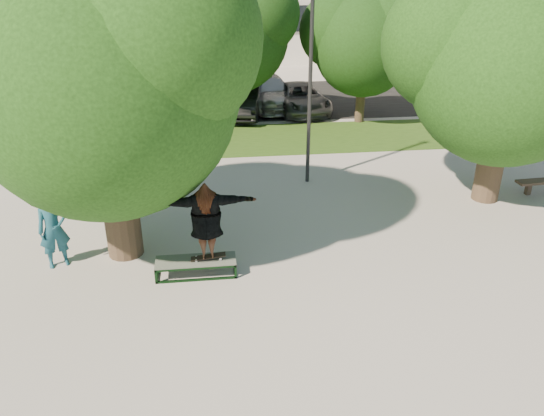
{
  "coord_description": "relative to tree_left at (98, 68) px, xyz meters",
  "views": [
    {
      "loc": [
        -2.04,
        -10.54,
        6.5
      ],
      "look_at": [
        -0.68,
        0.6,
        1.2
      ],
      "focal_mm": 35.0,
      "sensor_mm": 36.0,
      "label": 1
    }
  ],
  "objects": [
    {
      "name": "side_building",
      "position": [
        22.29,
        20.91,
        -0.42
      ],
      "size": [
        15.0,
        10.0,
        8.0
      ],
      "primitive_type": "cube",
      "color": "beige",
      "rests_on": "ground"
    },
    {
      "name": "grind_box",
      "position": [
        1.79,
        -1.27,
        -4.23
      ],
      "size": [
        1.8,
        0.6,
        0.38
      ],
      "color": "black",
      "rests_on": "ground"
    },
    {
      "name": "car_silver_a",
      "position": [
        -3.64,
        13.73,
        -3.6
      ],
      "size": [
        1.98,
        4.85,
        1.65
      ],
      "primitive_type": "imported",
      "rotation": [
        0.0,
        0.0,
        0.01
      ],
      "color": "#9D9EA1",
      "rests_on": "asphalt_strip"
    },
    {
      "name": "ground",
      "position": [
        4.29,
        -1.09,
        -4.42
      ],
      "size": [
        120.0,
        120.0,
        0.0
      ],
      "primitive_type": "plane",
      "color": "gray",
      "rests_on": "ground"
    },
    {
      "name": "grass_strip",
      "position": [
        5.29,
        8.41,
        -4.41
      ],
      "size": [
        30.0,
        4.0,
        0.02
      ],
      "primitive_type": "cube",
      "color": "#254413",
      "rests_on": "ground"
    },
    {
      "name": "asphalt_strip",
      "position": [
        4.29,
        14.91,
        -4.42
      ],
      "size": [
        40.0,
        8.0,
        0.01
      ],
      "primitive_type": "cube",
      "color": "black",
      "rests_on": "ground"
    },
    {
      "name": "skater_rig",
      "position": [
        2.08,
        -1.27,
        -3.08
      ],
      "size": [
        2.2,
        0.62,
        1.86
      ],
      "rotation": [
        0.0,
        0.0,
        3.13
      ],
      "color": "white",
      "rests_on": "grind_box"
    },
    {
      "name": "tree_left",
      "position": [
        0.0,
        0.0,
        0.0
      ],
      "size": [
        6.96,
        5.95,
        7.12
      ],
      "color": "#38281E",
      "rests_on": "ground"
    },
    {
      "name": "bg_tree_mid",
      "position": [
        3.22,
        10.98,
        -0.41
      ],
      "size": [
        5.76,
        4.92,
        6.24
      ],
      "color": "#38281E",
      "rests_on": "ground"
    },
    {
      "name": "bystander",
      "position": [
        -1.38,
        -0.46,
        -3.49
      ],
      "size": [
        0.8,
        0.68,
        1.87
      ],
      "primitive_type": "imported",
      "rotation": [
        0.0,
        0.0,
        0.4
      ],
      "color": "navy",
      "rests_on": "ground"
    },
    {
      "name": "tree_right",
      "position": [
        10.21,
        1.99,
        -0.33
      ],
      "size": [
        6.24,
        5.33,
        6.51
      ],
      "color": "#38281E",
      "rests_on": "ground"
    },
    {
      "name": "bg_tree_left",
      "position": [
        -2.28,
        9.98,
        -0.69
      ],
      "size": [
        5.28,
        4.51,
        5.77
      ],
      "color": "#38281E",
      "rests_on": "ground"
    },
    {
      "name": "car_grey",
      "position": [
        6.48,
        12.41,
        -3.79
      ],
      "size": [
        2.56,
        4.76,
        1.27
      ],
      "primitive_type": "imported",
      "rotation": [
        0.0,
        0.0,
        0.1
      ],
      "color": "#595A5F",
      "rests_on": "asphalt_strip"
    },
    {
      "name": "car_dark",
      "position": [
        3.79,
        12.41,
        -3.6
      ],
      "size": [
        2.62,
        5.21,
        1.64
      ],
      "primitive_type": "imported",
      "rotation": [
        0.0,
        0.0,
        -0.18
      ],
      "color": "black",
      "rests_on": "asphalt_strip"
    },
    {
      "name": "lamppost",
      "position": [
        5.29,
        3.91,
        -1.27
      ],
      "size": [
        0.25,
        0.15,
        6.11
      ],
      "color": "#2D2D30",
      "rests_on": "ground"
    },
    {
      "name": "car_silver_b",
      "position": [
        5.13,
        13.52,
        -3.7
      ],
      "size": [
        2.85,
        5.27,
        1.45
      ],
      "primitive_type": "imported",
      "rotation": [
        0.0,
        0.0,
        0.17
      ],
      "color": "#A8A8AC",
      "rests_on": "asphalt_strip"
    },
    {
      "name": "bg_tree_right",
      "position": [
        8.73,
        10.47,
        -0.93
      ],
      "size": [
        5.04,
        4.31,
        5.43
      ],
      "color": "#38281E",
      "rests_on": "ground"
    }
  ]
}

